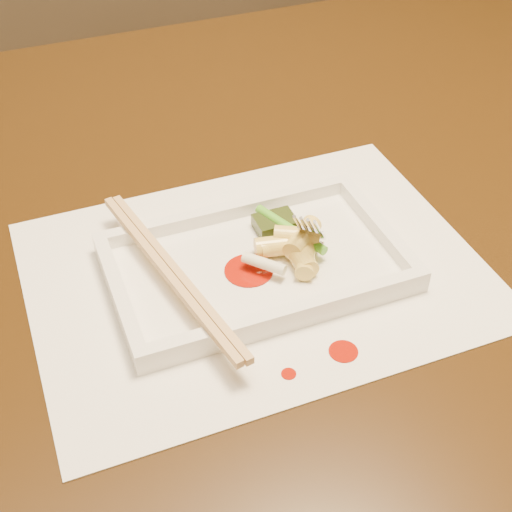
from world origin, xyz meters
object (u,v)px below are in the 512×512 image
object	(u,v)px
placemat	(256,272)
chopstick_a	(166,273)
plate_base	(256,268)
table	(253,276)
fork	(323,169)

from	to	relation	value
placemat	chopstick_a	bearing A→B (deg)	180.00
plate_base	table	bearing A→B (deg)	70.45
table	placemat	xyz separation A→B (m)	(-0.04, -0.10, 0.10)
plate_base	fork	size ratio (longest dim) A/B	1.86
chopstick_a	fork	world-z (taller)	fork
table	chopstick_a	distance (m)	0.20
fork	chopstick_a	bearing A→B (deg)	-173.25
table	chopstick_a	size ratio (longest dim) A/B	5.82
table	chopstick_a	world-z (taller)	chopstick_a
placemat	fork	world-z (taller)	fork
table	chopstick_a	xyz separation A→B (m)	(-0.12, -0.10, 0.13)
placemat	chopstick_a	distance (m)	0.09
fork	plate_base	bearing A→B (deg)	-165.58
placemat	plate_base	xyz separation A→B (m)	(0.00, -0.00, 0.00)
plate_base	fork	distance (m)	0.11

